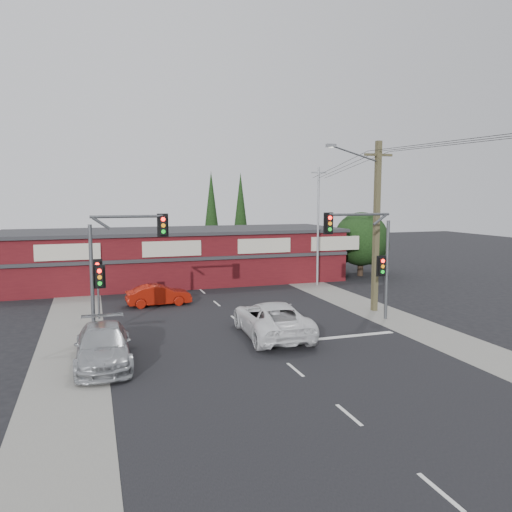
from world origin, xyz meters
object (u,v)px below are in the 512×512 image
object	(u,v)px
red_sedan	(159,295)
shop_building	(177,255)
silver_suv	(103,346)
utility_pole	(375,221)
white_suv	(272,319)

from	to	relation	value
red_sedan	shop_building	world-z (taller)	shop_building
silver_suv	shop_building	bearing A→B (deg)	73.02
shop_building	utility_pole	distance (m)	17.15
white_suv	shop_building	bearing A→B (deg)	-80.64
white_suv	utility_pole	bearing A→B (deg)	-153.69
white_suv	red_sedan	distance (m)	9.78
shop_building	silver_suv	bearing A→B (deg)	-108.01
white_suv	silver_suv	world-z (taller)	white_suv
silver_suv	red_sedan	world-z (taller)	silver_suv
red_sedan	utility_pole	distance (m)	13.99
white_suv	silver_suv	bearing A→B (deg)	15.93
white_suv	silver_suv	xyz separation A→B (m)	(-7.94, -1.76, -0.07)
silver_suv	shop_building	world-z (taller)	shop_building
white_suv	shop_building	size ratio (longest dim) A/B	0.22
red_sedan	utility_pole	bearing A→B (deg)	-118.22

